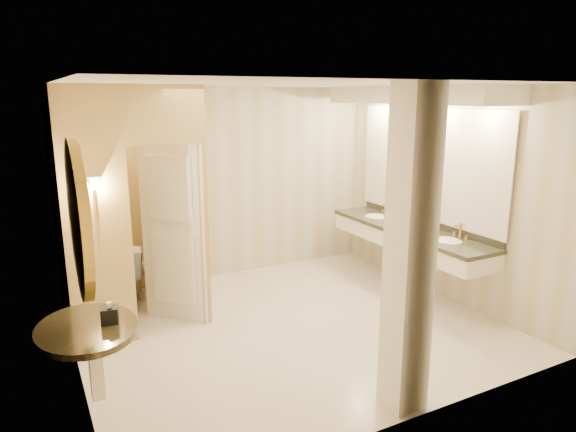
# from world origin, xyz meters

# --- Properties ---
(floor) EXTENTS (4.50, 4.50, 0.00)m
(floor) POSITION_xyz_m (0.00, 0.00, 0.00)
(floor) COLOR silver
(floor) RESTS_ON ground
(ceiling) EXTENTS (4.50, 4.50, 0.00)m
(ceiling) POSITION_xyz_m (0.00, 0.00, 2.70)
(ceiling) COLOR silver
(ceiling) RESTS_ON wall_back
(wall_back) EXTENTS (4.50, 0.02, 2.70)m
(wall_back) POSITION_xyz_m (0.00, 2.00, 1.35)
(wall_back) COLOR beige
(wall_back) RESTS_ON floor
(wall_front) EXTENTS (4.50, 0.02, 2.70)m
(wall_front) POSITION_xyz_m (0.00, -2.00, 1.35)
(wall_front) COLOR beige
(wall_front) RESTS_ON floor
(wall_left) EXTENTS (0.02, 4.00, 2.70)m
(wall_left) POSITION_xyz_m (-2.25, 0.00, 1.35)
(wall_left) COLOR beige
(wall_left) RESTS_ON floor
(wall_right) EXTENTS (0.02, 4.00, 2.70)m
(wall_right) POSITION_xyz_m (2.25, 0.00, 1.35)
(wall_right) COLOR beige
(wall_right) RESTS_ON floor
(toilet_closet) EXTENTS (1.50, 1.55, 2.70)m
(toilet_closet) POSITION_xyz_m (-1.14, 0.96, 1.39)
(toilet_closet) COLOR #D0BD6D
(toilet_closet) RESTS_ON floor
(wall_sconce) EXTENTS (0.14, 0.14, 0.42)m
(wall_sconce) POSITION_xyz_m (-1.93, 0.43, 1.73)
(wall_sconce) COLOR #BC8F3C
(wall_sconce) RESTS_ON toilet_closet
(vanity) EXTENTS (0.75, 2.81, 2.09)m
(vanity) POSITION_xyz_m (1.98, 0.27, 1.63)
(vanity) COLOR white
(vanity) RESTS_ON floor
(console_shelf) EXTENTS (0.93, 0.93, 1.92)m
(console_shelf) POSITION_xyz_m (-2.21, -0.90, 1.34)
(console_shelf) COLOR black
(console_shelf) RESTS_ON floor
(pillar) EXTENTS (0.30, 0.30, 2.70)m
(pillar) POSITION_xyz_m (0.14, -1.80, 1.35)
(pillar) COLOR white
(pillar) RESTS_ON floor
(tissue_box) EXTENTS (0.15, 0.15, 0.13)m
(tissue_box) POSITION_xyz_m (-2.06, -0.92, 0.94)
(tissue_box) COLOR black
(tissue_box) RESTS_ON console_shelf
(toilet) EXTENTS (0.70, 0.92, 0.83)m
(toilet) POSITION_xyz_m (-1.49, 1.53, 0.42)
(toilet) COLOR white
(toilet) RESTS_ON floor
(soap_bottle_a) EXTENTS (0.06, 0.06, 0.12)m
(soap_bottle_a) POSITION_xyz_m (1.95, -0.04, 0.94)
(soap_bottle_a) COLOR beige
(soap_bottle_a) RESTS_ON vanity
(soap_bottle_b) EXTENTS (0.08, 0.08, 0.10)m
(soap_bottle_b) POSITION_xyz_m (1.93, 0.53, 0.93)
(soap_bottle_b) COLOR silver
(soap_bottle_b) RESTS_ON vanity
(soap_bottle_c) EXTENTS (0.08, 0.08, 0.20)m
(soap_bottle_c) POSITION_xyz_m (1.83, 0.28, 0.97)
(soap_bottle_c) COLOR #C6B28C
(soap_bottle_c) RESTS_ON vanity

